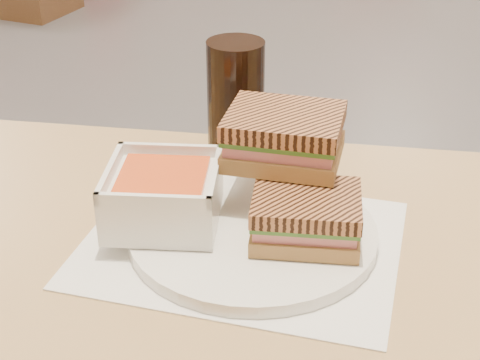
% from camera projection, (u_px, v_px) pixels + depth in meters
% --- Properties ---
extents(tray_liner, '(0.35, 0.28, 0.00)m').
position_uv_depth(tray_liner, '(241.00, 243.00, 0.76)').
color(tray_liner, white).
rests_on(tray_liner, main_table).
extents(plate, '(0.26, 0.26, 0.01)m').
position_uv_depth(plate, '(253.00, 233.00, 0.76)').
color(plate, white).
rests_on(plate, tray_liner).
extents(soup_bowl, '(0.13, 0.13, 0.06)m').
position_uv_depth(soup_bowl, '(164.00, 197.00, 0.75)').
color(soup_bowl, white).
rests_on(soup_bowl, plate).
extents(panini_lower, '(0.11, 0.10, 0.05)m').
position_uv_depth(panini_lower, '(306.00, 216.00, 0.73)').
color(panini_lower, '#AC8249').
rests_on(panini_lower, plate).
extents(panini_upper, '(0.13, 0.11, 0.05)m').
position_uv_depth(panini_upper, '(284.00, 136.00, 0.77)').
color(panini_upper, '#AC8249').
rests_on(panini_upper, panini_lower).
extents(cola_glass, '(0.07, 0.07, 0.15)m').
position_uv_depth(cola_glass, '(236.00, 101.00, 0.89)').
color(cola_glass, black).
rests_on(cola_glass, main_table).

